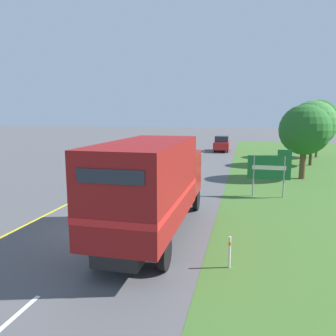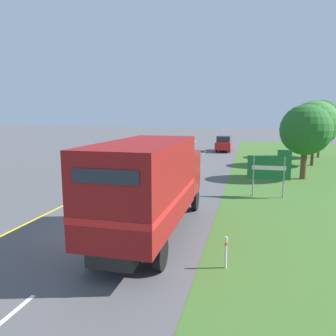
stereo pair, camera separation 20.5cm
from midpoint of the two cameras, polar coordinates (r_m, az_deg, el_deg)
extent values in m
plane|color=#515154|center=(13.07, -9.79, -10.57)|extent=(200.00, 200.00, 0.00)
cube|color=yellow|center=(26.95, -5.50, -0.14)|extent=(0.12, 60.30, 0.01)
cube|color=white|center=(8.39, -27.87, -23.59)|extent=(0.12, 2.60, 0.01)
cube|color=white|center=(13.49, -8.96, -9.88)|extent=(0.12, 2.60, 0.01)
cube|color=white|center=(19.52, -1.61, -3.74)|extent=(0.12, 2.60, 0.01)
cube|color=white|center=(25.83, 2.16, -0.52)|extent=(0.12, 2.60, 0.01)
cube|color=white|center=(32.25, 4.44, 1.43)|extent=(0.12, 2.60, 0.01)
cube|color=white|center=(38.73, 5.97, 2.73)|extent=(0.12, 2.60, 0.01)
cylinder|color=black|center=(15.79, -2.71, -5.04)|extent=(0.22, 1.00, 1.00)
cylinder|color=black|center=(15.37, 4.56, -5.46)|extent=(0.22, 1.00, 1.00)
cylinder|color=black|center=(10.31, -12.45, -13.22)|extent=(0.22, 1.00, 1.00)
cylinder|color=black|center=(9.66, -1.24, -14.60)|extent=(0.22, 1.00, 1.00)
cube|color=black|center=(12.31, -2.60, -8.35)|extent=(1.29, 8.21, 0.36)
cube|color=maroon|center=(10.95, -4.17, -2.38)|extent=(2.34, 6.11, 2.68)
cube|color=red|center=(11.05, -4.14, -4.76)|extent=(2.36, 6.13, 0.20)
cube|color=#232833|center=(7.99, -10.84, -1.51)|extent=(1.76, 0.03, 0.36)
cube|color=maroon|center=(14.92, 0.58, -0.73)|extent=(2.25, 2.10, 1.90)
cube|color=#283342|center=(15.90, 1.43, 0.76)|extent=(1.99, 0.03, 0.85)
cylinder|color=black|center=(29.37, -1.18, 1.33)|extent=(0.16, 0.66, 0.66)
cylinder|color=black|center=(29.04, 1.64, 1.23)|extent=(0.16, 0.66, 0.66)
cylinder|color=black|center=(26.76, -2.65, 0.54)|extent=(0.16, 0.66, 0.66)
cylinder|color=black|center=(26.40, 0.43, 0.42)|extent=(0.16, 0.66, 0.66)
cube|color=white|center=(27.82, -0.42, 1.83)|extent=(1.80, 4.40, 0.91)
cube|color=#282D38|center=(27.55, -0.51, 3.53)|extent=(1.55, 2.42, 0.78)
cube|color=red|center=(25.84, -2.95, 1.60)|extent=(0.20, 0.03, 0.14)
cube|color=red|center=(25.52, -0.23, 1.51)|extent=(0.20, 0.03, 0.14)
cylinder|color=black|center=(41.44, 8.33, 3.57)|extent=(0.16, 0.66, 0.66)
cylinder|color=black|center=(41.33, 10.37, 3.50)|extent=(0.16, 0.66, 0.66)
cylinder|color=black|center=(38.92, 8.00, 3.21)|extent=(0.16, 0.66, 0.66)
cylinder|color=black|center=(38.81, 10.17, 3.14)|extent=(0.16, 0.66, 0.66)
cube|color=red|center=(40.08, 9.24, 3.96)|extent=(1.80, 4.09, 0.84)
cube|color=#282D38|center=(39.85, 9.25, 5.05)|extent=(1.55, 2.25, 0.71)
cube|color=red|center=(38.08, 8.07, 3.93)|extent=(0.20, 0.03, 0.14)
cube|color=red|center=(37.98, 9.96, 3.87)|extent=(0.20, 0.03, 0.14)
cylinder|color=#9E9EA3|center=(18.32, 14.36, -1.33)|extent=(0.09, 0.09, 2.24)
cylinder|color=#9E9EA3|center=(18.42, 19.24, -1.51)|extent=(0.09, 0.09, 2.24)
cube|color=#196B33|center=(18.27, 16.88, 0.07)|extent=(2.24, 0.06, 1.27)
cube|color=#196B33|center=(18.23, 19.39, 2.52)|extent=(0.72, 0.06, 0.32)
cube|color=silver|center=(18.23, 16.89, 0.06)|extent=(1.75, 0.02, 0.23)
cylinder|color=brown|center=(24.40, 22.15, 0.60)|extent=(0.40, 0.40, 2.01)
sphere|color=#236023|center=(24.18, 22.50, 6.18)|extent=(3.43, 3.43, 3.43)
cylinder|color=#4C3823|center=(31.13, 23.43, 2.26)|extent=(0.27, 0.27, 2.01)
sphere|color=#387A33|center=(30.95, 23.74, 7.04)|extent=(3.99, 3.99, 3.99)
cylinder|color=brown|center=(37.23, 24.33, 3.46)|extent=(0.25, 0.25, 2.30)
sphere|color=#1E511E|center=(37.09, 24.61, 7.67)|extent=(3.97, 3.97, 3.97)
cylinder|color=white|center=(9.92, 10.07, -14.24)|extent=(0.07, 0.07, 0.95)
cylinder|color=orange|center=(9.81, 10.12, -12.82)|extent=(0.08, 0.08, 0.10)
camera|label=1|loc=(0.10, -90.30, -0.05)|focal=35.00mm
camera|label=2|loc=(0.10, 89.70, 0.05)|focal=35.00mm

